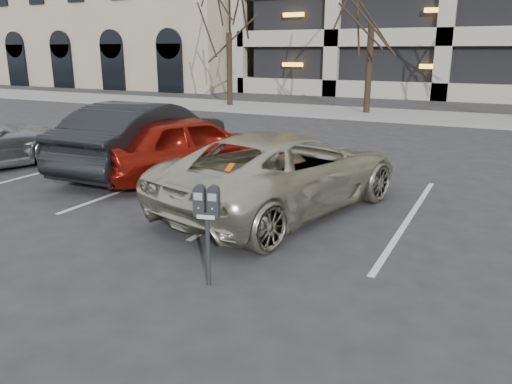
# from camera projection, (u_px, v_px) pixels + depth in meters

# --- Properties ---
(ground) EXTENTS (140.00, 140.00, 0.00)m
(ground) POSITION_uv_depth(u_px,v_px,m) (280.00, 250.00, 7.24)
(ground) COLOR #28282B
(ground) RESTS_ON ground
(sidewalk) EXTENTS (80.00, 4.00, 0.12)m
(sidewalk) POSITION_uv_depth(u_px,v_px,m) (437.00, 118.00, 20.94)
(sidewalk) COLOR gray
(sidewalk) RESTS_ON ground
(stall_lines) EXTENTS (16.90, 5.20, 0.00)m
(stall_lines) POSITION_uv_depth(u_px,v_px,m) (263.00, 197.00, 9.82)
(stall_lines) COLOR silver
(stall_lines) RESTS_ON ground
(parking_meter) EXTENTS (0.34, 0.20, 1.25)m
(parking_meter) POSITION_uv_depth(u_px,v_px,m) (207.00, 211.00, 5.92)
(parking_meter) COLOR black
(parking_meter) RESTS_ON ground
(suv_silver) EXTENTS (3.52, 5.53, 1.43)m
(suv_silver) POSITION_uv_depth(u_px,v_px,m) (284.00, 171.00, 8.92)
(suv_silver) COLOR beige
(suv_silver) RESTS_ON ground
(car_red) EXTENTS (3.36, 4.60, 1.46)m
(car_red) POSITION_uv_depth(u_px,v_px,m) (190.00, 146.00, 11.11)
(car_red) COLOR maroon
(car_red) RESTS_ON ground
(car_dark) EXTENTS (1.97, 5.06, 1.64)m
(car_dark) POSITION_uv_depth(u_px,v_px,m) (146.00, 137.00, 11.83)
(car_dark) COLOR black
(car_dark) RESTS_ON ground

